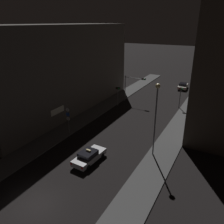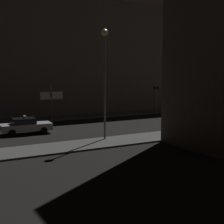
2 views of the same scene
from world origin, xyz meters
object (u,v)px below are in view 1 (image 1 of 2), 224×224
(traffic_light_left_kerb, at_px, (118,92))
(traffic_light_right_kerb, at_px, (180,93))
(far_car, at_px, (183,86))
(taxi, at_px, (89,156))
(traffic_light_overhead, at_px, (133,84))
(street_lamp_near_block, at_px, (156,107))
(sign_pole_left, at_px, (68,118))

(traffic_light_left_kerb, relative_size, traffic_light_right_kerb, 0.91)
(traffic_light_left_kerb, bearing_deg, far_car, 64.02)
(taxi, height_order, traffic_light_left_kerb, traffic_light_left_kerb)
(traffic_light_overhead, bearing_deg, taxi, -79.44)
(traffic_light_overhead, bearing_deg, street_lamp_near_block, -59.32)
(taxi, xyz_separation_m, sign_pole_left, (-6.49, 4.66, 1.64))
(far_car, xyz_separation_m, street_lamp_near_block, (3.08, -30.96, 5.37))
(street_lamp_near_block, bearing_deg, sign_pole_left, -179.18)
(traffic_light_overhead, height_order, traffic_light_right_kerb, traffic_light_overhead)
(taxi, distance_m, traffic_light_overhead, 22.13)
(far_car, height_order, traffic_light_left_kerb, traffic_light_left_kerb)
(traffic_light_left_kerb, bearing_deg, taxi, -72.90)
(taxi, height_order, far_car, taxi)
(traffic_light_right_kerb, xyz_separation_m, sign_pole_left, (-11.49, -17.76, -0.45))
(traffic_light_overhead, height_order, sign_pole_left, traffic_light_overhead)
(sign_pole_left, bearing_deg, street_lamp_near_block, 0.82)
(far_car, bearing_deg, taxi, -94.51)
(taxi, height_order, traffic_light_right_kerb, traffic_light_right_kerb)
(far_car, distance_m, traffic_light_right_kerb, 13.71)
(traffic_light_left_kerb, relative_size, sign_pole_left, 0.97)
(taxi, bearing_deg, traffic_light_overhead, 100.56)
(traffic_light_left_kerb, height_order, sign_pole_left, sign_pole_left)
(far_car, relative_size, traffic_light_right_kerb, 1.15)
(far_car, bearing_deg, traffic_light_left_kerb, -115.98)
(far_car, relative_size, traffic_light_left_kerb, 1.26)
(taxi, bearing_deg, traffic_light_right_kerb, 77.44)
(far_car, distance_m, traffic_light_left_kerb, 19.45)
(traffic_light_left_kerb, xyz_separation_m, street_lamp_near_block, (11.56, -13.55, 3.50))
(traffic_light_overhead, xyz_separation_m, traffic_light_right_kerb, (9.01, 0.86, -0.90))
(taxi, bearing_deg, sign_pole_left, 144.35)
(far_car, height_order, traffic_light_overhead, traffic_light_overhead)
(far_car, height_order, sign_pole_left, sign_pole_left)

